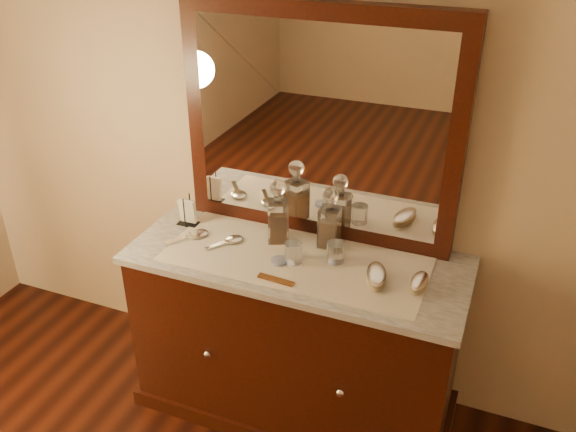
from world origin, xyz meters
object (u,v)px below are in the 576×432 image
Objects in this scene: decanter_left at (278,217)px; decanter_right at (329,224)px; napkin_rack at (188,213)px; mirror_frame at (319,126)px; brush_far at (419,283)px; comb at (276,280)px; brush_near at (376,276)px; hand_mirror_inner at (230,241)px; dresser_cabinet at (296,338)px; hand_mirror_outer at (194,235)px; pin_dish at (279,261)px.

decanter_right is at bearing 9.95° from decanter_left.
decanter_left is at bearing 2.46° from napkin_rack.
brush_far is (0.52, -0.27, -0.48)m from mirror_frame.
brush_far is at bearing 21.42° from comb.
hand_mirror_inner is at bearing 175.47° from brush_near.
napkin_rack reaches higher than dresser_cabinet.
decanter_right is (0.11, 0.33, 0.10)m from comb.
hand_mirror_outer is (-0.47, 0.18, 0.00)m from comb.
comb is 0.80× the size of brush_near.
mirror_frame is 8.12× the size of brush_far.
napkin_rack is at bearing 157.70° from comb.
mirror_frame is 4.30× the size of decanter_right.
hand_mirror_outer reaches higher than pin_dish.
decanter_right is 0.61m from hand_mirror_outer.
brush_far is at bearing -10.99° from decanter_left.
decanter_right is at bearing -48.79° from mirror_frame.
dresser_cabinet is 0.58m from decanter_left.
hand_mirror_outer is (-0.84, 0.04, -0.02)m from brush_near.
hand_mirror_inner is (-0.41, -0.14, -0.10)m from decanter_right.
hand_mirror_outer is at bearing -177.89° from dresser_cabinet.
hand_mirror_outer is at bearing 177.60° from brush_near.
napkin_rack is 0.27m from hand_mirror_inner.
dresser_cabinet is 0.46m from pin_dish.
hand_mirror_outer is at bearing 173.23° from pin_dish.
brush_near is 0.67m from hand_mirror_inner.
comb is 0.33m from decanter_left.
hand_mirror_inner is (-0.30, 0.20, 0.00)m from comb.
decanter_left reaches higher than pin_dish.
decanter_right reaches higher than dresser_cabinet.
mirror_frame is 0.74m from hand_mirror_outer.
decanter_right reaches higher than hand_mirror_inner.
napkin_rack is (-0.55, 0.27, 0.05)m from comb.
napkin_rack is at bearing 162.99° from hand_mirror_inner.
decanter_right is (0.10, -0.11, -0.39)m from mirror_frame.
decanter_left is (-0.12, -0.15, -0.38)m from mirror_frame.
decanter_left reaches higher than decanter_right.
napkin_rack is at bearing 172.17° from dresser_cabinet.
hand_mirror_outer is at bearing 179.41° from brush_far.
mirror_frame reaches higher than hand_mirror_outer.
brush_near is (0.41, 0.02, 0.02)m from pin_dish.
mirror_frame is 0.63m from hand_mirror_inner.
decanter_right is 0.44m from hand_mirror_inner.
napkin_rack is 0.93m from brush_near.
decanter_left is (0.44, 0.02, 0.06)m from napkin_rack.
comb is 0.53× the size of decanter_left.
mirror_frame reaches higher than pin_dish.
mirror_frame is 0.66m from comb.
comb is (-0.01, -0.44, -0.49)m from mirror_frame.
brush_far is at bearing -21.09° from decanter_right.
comb is 0.56m from brush_far.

